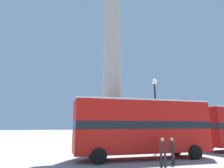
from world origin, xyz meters
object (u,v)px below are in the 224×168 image
at_px(monument_column, 112,79).
at_px(bus_a, 142,126).
at_px(pedestrian_by_plinth, 172,150).
at_px(pedestrian_near_lamp, 163,151).
at_px(street_lamp, 155,105).
at_px(equestrian_statue, 168,131).

distance_m(monument_column, bus_a, 7.49).
bearing_deg(pedestrian_by_plinth, monument_column, 52.17).
height_order(pedestrian_near_lamp, pedestrian_by_plinth, pedestrian_near_lamp).
distance_m(monument_column, pedestrian_by_plinth, 10.45).
bearing_deg(street_lamp, monument_column, 136.97).
bearing_deg(monument_column, street_lamp, -43.03).
distance_m(street_lamp, pedestrian_near_lamp, 7.30).
bearing_deg(monument_column, bus_a, -87.18).
distance_m(bus_a, equestrian_statue, 14.32).
relative_size(monument_column, pedestrian_by_plinth, 13.27).
height_order(equestrian_statue, street_lamp, street_lamp).
relative_size(street_lamp, pedestrian_near_lamp, 4.13).
bearing_deg(bus_a, street_lamp, 47.26).
distance_m(street_lamp, pedestrian_by_plinth, 6.65).
xyz_separation_m(equestrian_statue, street_lamp, (-6.83, -7.75, 2.73)).
bearing_deg(equestrian_statue, bus_a, -141.28).
bearing_deg(pedestrian_by_plinth, street_lamp, 21.77).
relative_size(street_lamp, pedestrian_by_plinth, 4.24).
height_order(monument_column, equestrian_statue, monument_column).
xyz_separation_m(equestrian_statue, pedestrian_by_plinth, (-9.10, -12.95, -0.73)).
xyz_separation_m(monument_column, bus_a, (0.28, -5.70, -4.85)).
height_order(bus_a, street_lamp, street_lamp).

